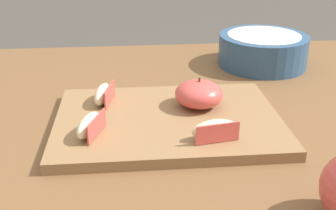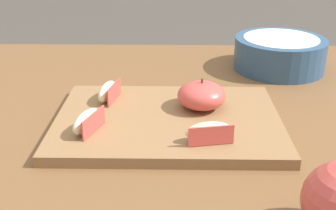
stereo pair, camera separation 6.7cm
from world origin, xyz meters
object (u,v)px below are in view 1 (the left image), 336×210
ceramic_fruit_bowl (263,49)px  cutting_board (168,121)px  apple_half_skin_up (199,94)px  apple_wedge_middle (215,130)px  apple_wedge_front (89,125)px  apple_wedge_back (103,94)px

ceramic_fruit_bowl → cutting_board: bearing=-130.6°
apple_half_skin_up → ceramic_fruit_bowl: ceramic_fruit_bowl is taller
apple_wedge_middle → apple_wedge_front: size_ratio=0.99×
apple_wedge_middle → ceramic_fruit_bowl: bearing=63.5°
apple_wedge_back → ceramic_fruit_bowl: ceramic_fruit_bowl is taller
apple_wedge_middle → ceramic_fruit_bowl: 0.40m
cutting_board → apple_wedge_middle: (0.06, -0.08, 0.02)m
cutting_board → apple_half_skin_up: bearing=32.2°
cutting_board → apple_wedge_back: (-0.11, 0.07, 0.02)m
cutting_board → apple_wedge_front: size_ratio=4.98×
apple_wedge_back → apple_wedge_front: same height
apple_half_skin_up → apple_wedge_middle: size_ratio=1.13×
apple_wedge_middle → apple_wedge_front: 0.18m
ceramic_fruit_bowl → apple_wedge_back: bearing=-148.3°
apple_half_skin_up → apple_wedge_back: (-0.16, 0.03, -0.01)m
apple_wedge_back → ceramic_fruit_bowl: bearing=31.7°
cutting_board → apple_wedge_back: size_ratio=5.00×
apple_wedge_middle → cutting_board: bearing=126.8°
cutting_board → apple_wedge_back: bearing=148.2°
apple_half_skin_up → ceramic_fruit_bowl: bearing=53.0°
apple_wedge_back → ceramic_fruit_bowl: size_ratio=0.37×
apple_wedge_front → ceramic_fruit_bowl: 0.49m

